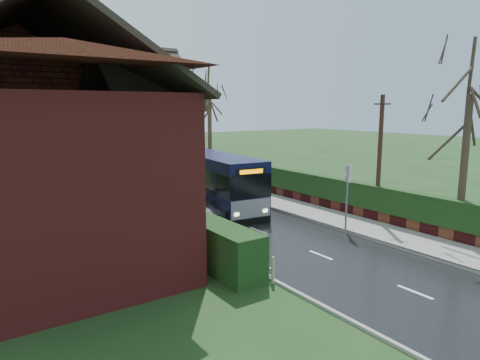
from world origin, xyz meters
TOP-DOWN VIEW (x-y plane):
  - ground at (0.00, 0.00)m, footprint 140.00×140.00m
  - road at (0.00, 10.00)m, footprint 6.00×100.00m
  - pavement at (4.25, 10.00)m, footprint 2.50×100.00m
  - kerb_right at (3.05, 10.00)m, footprint 0.12×100.00m
  - kerb_left at (-3.05, 10.00)m, footprint 0.12×100.00m
  - front_hedge at (-3.90, 5.00)m, footprint 1.20×16.00m
  - picket_fence at (-3.15, 5.00)m, footprint 0.10×16.00m
  - right_wall_hedge at (5.80, 10.00)m, footprint 0.60×50.00m
  - brick_house at (-8.73, 4.78)m, footprint 9.30×14.60m
  - bus at (0.80, 7.83)m, footprint 3.27×10.09m
  - car_silver at (-1.50, 5.34)m, footprint 2.53×4.41m
  - car_green at (-2.90, 2.50)m, footprint 2.51×4.27m
  - car_distant at (2.00, 37.04)m, footprint 1.93×4.19m
  - bus_stop_sign at (3.20, -0.35)m, footprint 0.19×0.47m
  - telegraph_pole at (5.80, 0.01)m, footprint 0.26×0.79m
  - tree_right_near at (6.00, -4.00)m, footprint 4.05×4.05m
  - tree_right_far at (7.64, 19.29)m, footprint 4.92×4.92m

SIDE VIEW (x-z plane):
  - ground at x=0.00m, z-range 0.00..0.00m
  - road at x=0.00m, z-range 0.00..0.02m
  - kerb_left at x=-3.05m, z-range 0.00..0.10m
  - pavement at x=4.25m, z-range 0.00..0.14m
  - kerb_right at x=3.05m, z-range 0.00..0.14m
  - picket_fence at x=-3.15m, z-range 0.00..0.90m
  - car_green at x=-2.90m, z-range 0.00..1.16m
  - car_distant at x=2.00m, z-range 0.00..1.33m
  - car_silver at x=-1.50m, z-range 0.00..1.41m
  - front_hedge at x=-3.90m, z-range 0.00..1.60m
  - right_wall_hedge at x=5.80m, z-range 0.12..1.92m
  - bus at x=0.80m, z-range -0.01..3.00m
  - bus_stop_sign at x=3.20m, z-range 0.50..3.62m
  - telegraph_pole at x=5.80m, z-range 0.04..6.21m
  - brick_house at x=-8.73m, z-range -0.77..9.53m
  - tree_right_near at x=6.00m, z-range 2.16..10.90m
  - tree_right_far at x=7.64m, z-range 2.35..11.85m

